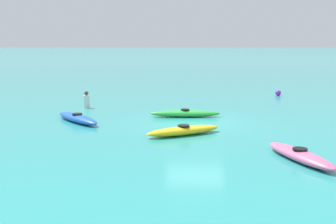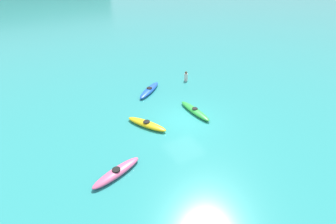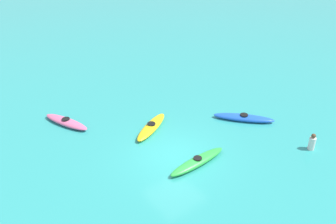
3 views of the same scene
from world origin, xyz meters
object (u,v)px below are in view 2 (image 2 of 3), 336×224
kayak_green (195,111)px  kayak_yellow (147,124)px  person_near_shore (186,77)px  kayak_blue (149,90)px  kayak_pink (117,172)px

kayak_green → kayak_yellow: (-3.73, 0.09, 0.00)m
kayak_green → person_near_shore: (2.53, 5.16, 0.22)m
kayak_yellow → kayak_blue: same height
kayak_pink → kayak_blue: size_ratio=1.02×
kayak_pink → person_near_shore: (9.52, 8.41, 0.22)m
kayak_blue → person_near_shore: 3.91m
kayak_yellow → kayak_blue: bearing=62.4°
kayak_yellow → kayak_blue: 5.16m
kayak_yellow → kayak_blue: (2.39, 4.58, -0.00)m
kayak_pink → kayak_green: bearing=25.0°
kayak_yellow → person_near_shore: person_near_shore is taller
kayak_green → kayak_blue: size_ratio=1.09×
kayak_green → kayak_pink: 7.71m
kayak_green → person_near_shore: 5.75m
kayak_green → kayak_yellow: 3.73m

